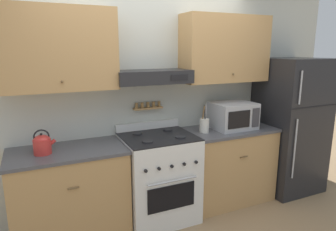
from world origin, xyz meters
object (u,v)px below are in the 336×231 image
tea_kettle (42,144)px  utensil_crock (204,125)px  stove_range (159,177)px  refrigerator (290,125)px  microwave (233,116)px

tea_kettle → utensil_crock: bearing=0.0°
stove_range → refrigerator: refrigerator is taller
stove_range → utensil_crock: bearing=1.4°
refrigerator → tea_kettle: bearing=179.2°
stove_range → tea_kettle: bearing=179.3°
utensil_crock → microwave: bearing=2.5°
stove_range → refrigerator: bearing=-0.8°
refrigerator → utensil_crock: (-1.29, 0.04, 0.13)m
stove_range → tea_kettle: 1.25m
stove_range → microwave: size_ratio=2.10×
tea_kettle → utensil_crock: (1.71, 0.00, -0.01)m
refrigerator → tea_kettle: 3.01m
tea_kettle → microwave: bearing=0.5°
stove_range → refrigerator: 1.91m
refrigerator → tea_kettle: size_ratio=7.52×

